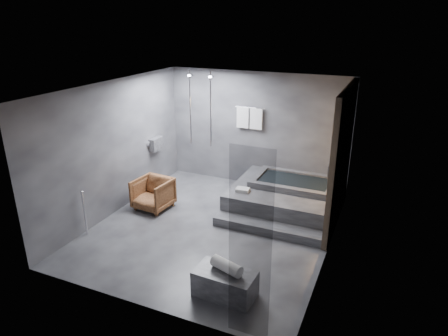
% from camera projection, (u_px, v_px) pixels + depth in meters
% --- Properties ---
extents(room, '(5.00, 5.04, 2.82)m').
position_uv_depth(room, '(237.00, 145.00, 7.46)').
color(room, '#2B2B2D').
rests_on(room, ground).
extents(tub_deck, '(2.20, 2.00, 0.50)m').
position_uv_depth(tub_deck, '(284.00, 198.00, 8.77)').
color(tub_deck, '#303032').
rests_on(tub_deck, ground).
extents(tub_step, '(2.20, 0.36, 0.18)m').
position_uv_depth(tub_step, '(267.00, 228.00, 7.82)').
color(tub_step, '#303032').
rests_on(tub_step, ground).
extents(concrete_bench, '(0.94, 0.55, 0.41)m').
position_uv_depth(concrete_bench, '(225.00, 283.00, 6.02)').
color(concrete_bench, '#343437').
rests_on(concrete_bench, ground).
extents(driftwood_chair, '(0.80, 0.82, 0.69)m').
position_uv_depth(driftwood_chair, '(153.00, 194.00, 8.73)').
color(driftwood_chair, '#412110').
rests_on(driftwood_chair, ground).
extents(rolled_towel, '(0.54, 0.33, 0.18)m').
position_uv_depth(rolled_towel, '(227.00, 266.00, 5.93)').
color(rolled_towel, white).
rests_on(rolled_towel, concrete_bench).
extents(deck_towel, '(0.29, 0.22, 0.07)m').
position_uv_depth(deck_towel, '(243.00, 190.00, 8.45)').
color(deck_towel, silver).
rests_on(deck_towel, tub_deck).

